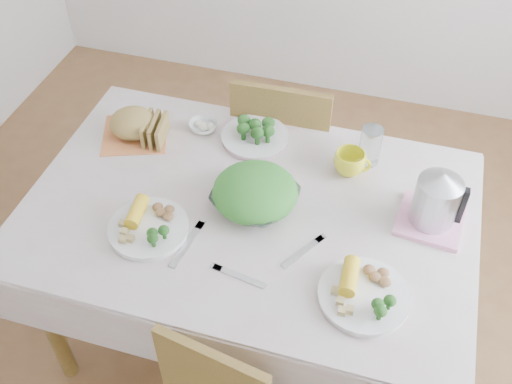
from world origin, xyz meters
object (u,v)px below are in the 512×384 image
(dinner_plate_left, at_px, (149,229))
(dinner_plate_right, at_px, (364,296))
(yellow_mug, at_px, (350,163))
(electric_kettle, at_px, (437,196))
(dining_table, at_px, (250,276))
(chair_far, at_px, (288,148))
(salad_bowl, at_px, (255,199))

(dinner_plate_left, xyz_separation_m, dinner_plate_right, (0.71, -0.06, 0.00))
(yellow_mug, relative_size, electric_kettle, 0.56)
(dinner_plate_right, bearing_deg, dining_table, 149.23)
(dinner_plate_right, distance_m, electric_kettle, 0.41)
(dining_table, bearing_deg, electric_kettle, 10.00)
(dinner_plate_left, relative_size, electric_kettle, 1.30)
(chair_far, xyz_separation_m, yellow_mug, (0.31, -0.39, 0.34))
(dinner_plate_right, height_order, yellow_mug, yellow_mug)
(dinner_plate_left, height_order, dinner_plate_right, same)
(electric_kettle, bearing_deg, dinner_plate_left, -160.89)
(dinner_plate_left, height_order, yellow_mug, yellow_mug)
(dining_table, height_order, chair_far, chair_far)
(dinner_plate_right, xyz_separation_m, yellow_mug, (-0.14, 0.52, 0.03))
(salad_bowl, relative_size, yellow_mug, 2.38)
(yellow_mug, bearing_deg, dinner_plate_left, -141.26)
(chair_far, bearing_deg, yellow_mug, 126.97)
(dining_table, xyz_separation_m, electric_kettle, (0.59, 0.10, 0.51))
(salad_bowl, bearing_deg, electric_kettle, 9.06)
(chair_far, bearing_deg, dinner_plate_right, 114.82)
(dinner_plate_right, xyz_separation_m, electric_kettle, (0.16, 0.36, 0.11))
(dining_table, relative_size, salad_bowl, 5.23)
(salad_bowl, height_order, dinner_plate_left, salad_bowl)
(dining_table, height_order, electric_kettle, electric_kettle)
(chair_far, xyz_separation_m, dinner_plate_right, (0.45, -0.91, 0.31))
(salad_bowl, height_order, electric_kettle, electric_kettle)
(chair_far, bearing_deg, electric_kettle, 136.37)
(salad_bowl, bearing_deg, chair_far, 93.50)
(yellow_mug, bearing_deg, dining_table, -137.69)
(chair_far, height_order, dinner_plate_right, chair_far)
(salad_bowl, xyz_separation_m, dinner_plate_left, (-0.30, -0.21, -0.02))
(dinner_plate_left, bearing_deg, salad_bowl, 34.59)
(dining_table, bearing_deg, dinner_plate_left, -145.41)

